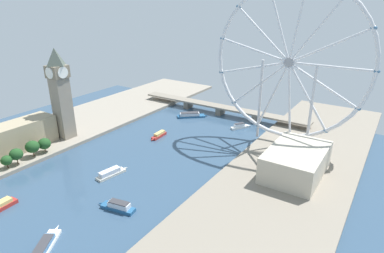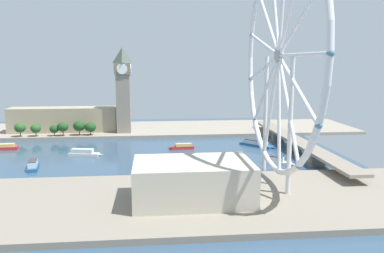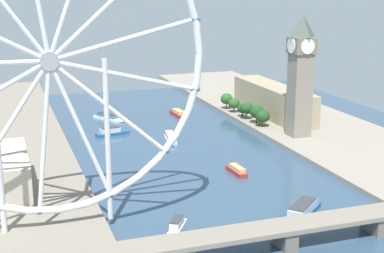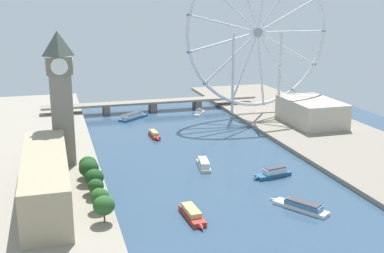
% 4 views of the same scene
% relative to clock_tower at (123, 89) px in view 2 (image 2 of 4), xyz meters
% --- Properties ---
extents(ground_plane, '(391.55, 391.55, 0.00)m').
position_rel_clock_tower_xyz_m(ground_plane, '(85.84, -21.20, -45.83)').
color(ground_plane, '#334C66').
extents(riverbank_left, '(90.00, 520.00, 3.00)m').
position_rel_clock_tower_xyz_m(riverbank_left, '(-24.93, -21.20, -44.33)').
color(riverbank_left, gray).
rests_on(riverbank_left, ground_plane).
extents(riverbank_right, '(90.00, 520.00, 3.00)m').
position_rel_clock_tower_xyz_m(riverbank_right, '(196.61, -21.20, -44.33)').
color(riverbank_right, gray).
rests_on(riverbank_right, ground_plane).
extents(clock_tower, '(16.23, 16.23, 82.20)m').
position_rel_clock_tower_xyz_m(clock_tower, '(0.00, 0.00, 0.00)').
color(clock_tower, gray).
rests_on(clock_tower, riverbank_left).
extents(parliament_block, '(22.00, 103.89, 23.96)m').
position_rel_clock_tower_xyz_m(parliament_block, '(-11.27, -59.94, -30.85)').
color(parliament_block, tan).
rests_on(parliament_block, riverbank_left).
extents(tree_row_embankment, '(13.02, 73.72, 13.79)m').
position_rel_clock_tower_xyz_m(tree_row_embankment, '(12.81, -58.32, -34.81)').
color(tree_row_embankment, '#513823').
rests_on(tree_row_embankment, riverbank_left).
extents(ferris_wheel, '(133.02, 3.22, 137.95)m').
position_rel_clock_tower_xyz_m(ferris_wheel, '(171.89, 98.14, 28.52)').
color(ferris_wheel, silver).
rests_on(ferris_wheel, riverbank_right).
extents(riverside_hall, '(37.60, 58.52, 19.90)m').
position_rel_clock_tower_xyz_m(riverside_hall, '(199.86, 47.40, -32.87)').
color(riverside_hall, '#BCB29E').
rests_on(riverside_hall, riverbank_right).
extents(river_bridge, '(203.55, 14.24, 9.82)m').
position_rel_clock_tower_xyz_m(river_bridge, '(85.84, 142.83, -38.17)').
color(river_bridge, gray).
rests_on(river_bridge, ground_plane).
extents(tour_boat_0, '(30.65, 27.28, 5.43)m').
position_rel_clock_tower_xyz_m(tour_boat_0, '(62.61, 116.20, -43.51)').
color(tour_boat_0, '#235684').
rests_on(tour_boat_0, ground_plane).
extents(tour_boat_2, '(10.00, 27.30, 5.33)m').
position_rel_clock_tower_xyz_m(tour_boat_2, '(83.78, -25.40, -43.53)').
color(tour_boat_2, beige).
rests_on(tour_boat_2, ground_plane).
extents(tour_boat_3, '(5.94, 22.26, 4.76)m').
position_rel_clock_tower_xyz_m(tour_boat_3, '(68.26, 51.86, -43.79)').
color(tour_boat_3, '#B22D28').
rests_on(tour_boat_3, ground_plane).
extents(tour_boat_4, '(7.80, 27.74, 5.01)m').
position_rel_clock_tower_xyz_m(tour_boat_4, '(56.12, -95.19, -43.71)').
color(tour_boat_4, '#B22D28').
rests_on(tour_boat_4, ground_plane).
extents(tour_boat_5, '(15.46, 21.74, 5.77)m').
position_rel_clock_tower_xyz_m(tour_boat_5, '(123.87, 115.19, -43.58)').
color(tour_boat_5, white).
rests_on(tour_boat_5, ground_plane).
extents(tour_boat_6, '(26.80, 10.44, 6.03)m').
position_rel_clock_tower_xyz_m(tour_boat_6, '(118.81, -53.18, -43.36)').
color(tour_boat_6, '#235684').
rests_on(tour_boat_6, ground_plane).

